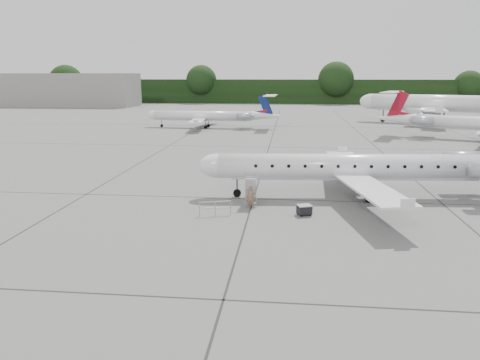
# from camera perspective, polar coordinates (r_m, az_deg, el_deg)

# --- Properties ---
(ground) EXTENTS (320.00, 320.00, 0.00)m
(ground) POSITION_cam_1_polar(r_m,az_deg,el_deg) (32.92, 9.93, -4.59)
(ground) COLOR slate
(ground) RESTS_ON ground
(treeline) EXTENTS (260.00, 4.00, 8.00)m
(treeline) POSITION_cam_1_polar(r_m,az_deg,el_deg) (161.49, 7.01, 10.65)
(treeline) COLOR black
(treeline) RESTS_ON ground
(terminal_building) EXTENTS (40.00, 14.00, 10.00)m
(terminal_building) POSITION_cam_1_polar(r_m,az_deg,el_deg) (156.79, -19.84, 10.31)
(terminal_building) COLOR gray
(terminal_building) RESTS_ON ground
(main_regional_jet) EXTENTS (29.18, 22.08, 7.09)m
(main_regional_jet) POSITION_cam_1_polar(r_m,az_deg,el_deg) (38.08, 13.79, 3.08)
(main_regional_jet) COLOR silver
(main_regional_jet) RESTS_ON ground
(airstair) EXTENTS (1.02, 2.20, 2.22)m
(airstair) POSITION_cam_1_polar(r_m,az_deg,el_deg) (35.63, 1.33, -1.21)
(airstair) COLOR silver
(airstair) RESTS_ON ground
(passenger) EXTENTS (0.64, 0.44, 1.67)m
(passenger) POSITION_cam_1_polar(r_m,az_deg,el_deg) (34.51, 1.32, -2.14)
(passenger) COLOR brown
(passenger) RESTS_ON ground
(safety_railing) EXTENTS (2.13, 0.70, 1.00)m
(safety_railing) POSITION_cam_1_polar(r_m,az_deg,el_deg) (32.92, -3.05, -3.50)
(safety_railing) COLOR #999CA1
(safety_railing) RESTS_ON ground
(baggage_cart) EXTENTS (1.14, 1.04, 0.81)m
(baggage_cart) POSITION_cam_1_polar(r_m,az_deg,el_deg) (33.27, 7.84, -3.60)
(baggage_cart) COLOR black
(baggage_cart) RESTS_ON ground
(bg_narrowbody) EXTENTS (37.72, 32.15, 11.48)m
(bg_narrowbody) POSITION_cam_1_polar(r_m,az_deg,el_deg) (101.67, 22.90, 9.54)
(bg_narrowbody) COLOR silver
(bg_narrowbody) RESTS_ON ground
(bg_regional_left) EXTENTS (24.25, 17.96, 6.17)m
(bg_regional_left) POSITION_cam_1_polar(r_m,az_deg,el_deg) (87.38, -4.61, 8.38)
(bg_regional_left) COLOR silver
(bg_regional_left) RESTS_ON ground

